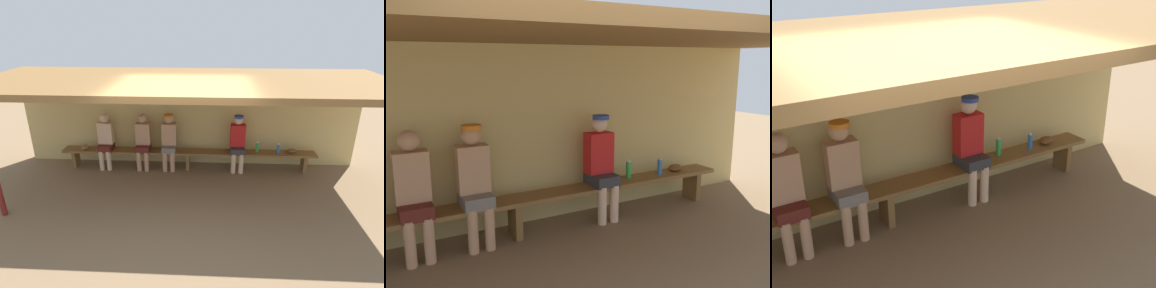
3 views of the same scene
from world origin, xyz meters
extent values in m
cube|color=tan|center=(0.00, 2.00, 1.10)|extent=(8.00, 0.20, 2.20)
cube|color=brown|center=(0.00, 0.70, 2.26)|extent=(8.00, 2.80, 0.12)
cube|color=brown|center=(0.00, 1.55, 0.43)|extent=(6.00, 0.36, 0.05)
cube|color=brown|center=(0.00, 1.55, 0.21)|extent=(0.08, 0.29, 0.41)
cube|color=brown|center=(2.75, 1.55, 0.21)|extent=(0.08, 0.29, 0.41)
cube|color=slate|center=(-0.44, 1.53, 0.53)|extent=(0.32, 0.40, 0.14)
cylinder|color=tan|center=(-0.53, 1.37, 0.24)|extent=(0.11, 0.11, 0.48)
cylinder|color=tan|center=(-0.35, 1.37, 0.24)|extent=(0.11, 0.11, 0.48)
cube|color=tan|center=(-0.44, 1.61, 0.86)|extent=(0.34, 0.20, 0.52)
sphere|color=tan|center=(-0.44, 1.61, 1.23)|extent=(0.21, 0.21, 0.21)
cylinder|color=orange|center=(-0.44, 1.57, 1.32)|extent=(0.21, 0.21, 0.05)
cube|color=#591E19|center=(-1.06, 1.53, 0.53)|extent=(0.32, 0.40, 0.14)
cylinder|color=tan|center=(-1.15, 1.37, 0.24)|extent=(0.11, 0.11, 0.48)
cylinder|color=tan|center=(-0.97, 1.37, 0.24)|extent=(0.11, 0.11, 0.48)
cube|color=tan|center=(-1.06, 1.61, 0.86)|extent=(0.34, 0.20, 0.52)
sphere|color=tan|center=(-1.06, 1.61, 1.23)|extent=(0.21, 0.21, 0.21)
cube|color=#333338|center=(1.16, 1.53, 0.53)|extent=(0.32, 0.40, 0.14)
cylinder|color=beige|center=(1.07, 1.37, 0.24)|extent=(0.11, 0.11, 0.48)
cylinder|color=beige|center=(1.25, 1.37, 0.24)|extent=(0.11, 0.11, 0.48)
cube|color=red|center=(1.16, 1.61, 0.86)|extent=(0.34, 0.20, 0.52)
sphere|color=beige|center=(1.16, 1.61, 1.23)|extent=(0.21, 0.21, 0.21)
cylinder|color=#2D47A5|center=(1.16, 1.57, 1.32)|extent=(0.21, 0.21, 0.05)
cylinder|color=blue|center=(2.11, 1.53, 0.57)|extent=(0.06, 0.06, 0.21)
cylinder|color=white|center=(2.11, 1.53, 0.68)|extent=(0.04, 0.04, 0.02)
cylinder|color=green|center=(1.63, 1.60, 0.57)|extent=(0.07, 0.07, 0.22)
cylinder|color=white|center=(1.63, 1.60, 0.70)|extent=(0.05, 0.05, 0.02)
ellipsoid|color=brown|center=(2.43, 1.58, 0.51)|extent=(0.28, 0.23, 0.09)
camera|label=1|loc=(0.46, -5.35, 3.47)|focal=29.66mm
camera|label=2|loc=(-1.48, -2.63, 2.01)|focal=37.69mm
camera|label=3|loc=(-1.83, -3.01, 3.03)|focal=44.73mm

